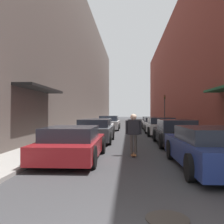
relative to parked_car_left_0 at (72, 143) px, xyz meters
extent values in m
plane|color=#38383A|center=(2.20, 16.89, -0.59)|extent=(130.24, 130.24, 0.00)
cube|color=gray|center=(-1.94, 22.81, -0.53)|extent=(1.80, 59.20, 0.12)
cube|color=gray|center=(6.35, 22.81, -0.53)|extent=(1.80, 59.20, 0.12)
cube|color=#564C47|center=(-4.84, 22.81, 6.79)|extent=(4.00, 59.20, 14.77)
cube|color=black|center=(-2.44, 3.57, 2.31)|extent=(1.00, 4.80, 0.12)
cube|color=brown|center=(9.25, 22.81, 6.26)|extent=(4.00, 59.20, 13.71)
cube|color=maroon|center=(0.00, 0.06, -0.12)|extent=(2.01, 4.54, 0.56)
cube|color=#232833|center=(0.00, -0.17, 0.38)|extent=(1.74, 2.37, 0.45)
cylinder|color=black|center=(-0.95, 1.45, -0.24)|extent=(0.18, 0.70, 0.70)
cylinder|color=black|center=(0.95, 1.45, -0.24)|extent=(0.18, 0.70, 0.70)
cylinder|color=black|center=(-0.95, -1.34, -0.24)|extent=(0.18, 0.70, 0.70)
cylinder|color=black|center=(0.95, -1.34, -0.24)|extent=(0.18, 0.70, 0.70)
cube|color=#515459|center=(0.11, 5.36, -0.06)|extent=(1.89, 4.07, 0.69)
cube|color=#232833|center=(0.11, 5.15, 0.50)|extent=(1.66, 2.12, 0.44)
cylinder|color=black|center=(-0.81, 6.61, -0.25)|extent=(0.18, 0.68, 0.68)
cylinder|color=black|center=(1.03, 6.61, -0.25)|extent=(0.18, 0.68, 0.68)
cylinder|color=black|center=(-0.81, 4.10, -0.25)|extent=(0.18, 0.68, 0.68)
cylinder|color=black|center=(1.03, 4.10, -0.25)|extent=(0.18, 0.68, 0.68)
cube|color=silver|center=(-0.08, 10.32, -0.12)|extent=(1.83, 4.03, 0.62)
cube|color=#232833|center=(-0.08, 10.13, 0.41)|extent=(1.58, 2.11, 0.44)
cylinder|color=black|center=(-0.93, 11.56, -0.29)|extent=(0.18, 0.60, 0.60)
cylinder|color=black|center=(0.77, 11.56, -0.29)|extent=(0.18, 0.60, 0.60)
cylinder|color=black|center=(-0.93, 9.09, -0.29)|extent=(0.18, 0.60, 0.60)
cylinder|color=black|center=(0.77, 9.09, -0.29)|extent=(0.18, 0.60, 0.60)
cube|color=silver|center=(0.12, 15.38, -0.08)|extent=(1.89, 4.79, 0.69)
cube|color=#232833|center=(0.12, 15.14, 0.52)|extent=(1.67, 2.49, 0.50)
cylinder|color=black|center=(-0.81, 16.86, -0.28)|extent=(0.18, 0.63, 0.63)
cylinder|color=black|center=(1.05, 16.86, -0.28)|extent=(0.18, 0.63, 0.63)
cylinder|color=black|center=(-0.81, 13.89, -0.28)|extent=(0.18, 0.63, 0.63)
cylinder|color=black|center=(1.05, 13.89, -0.28)|extent=(0.18, 0.63, 0.63)
cube|color=navy|center=(4.46, -1.09, -0.07)|extent=(2.01, 4.82, 0.67)
cube|color=#232833|center=(4.46, -1.33, 0.47)|extent=(1.73, 2.52, 0.41)
cylinder|color=black|center=(3.53, 0.39, -0.24)|extent=(0.18, 0.70, 0.70)
cylinder|color=black|center=(5.40, 0.39, -0.24)|extent=(0.18, 0.70, 0.70)
cylinder|color=black|center=(3.53, -2.57, -0.24)|extent=(0.18, 0.70, 0.70)
cube|color=black|center=(4.44, 4.38, -0.09)|extent=(1.85, 4.77, 0.61)
cube|color=#232833|center=(4.44, 4.14, 0.48)|extent=(1.62, 2.48, 0.53)
cylinder|color=black|center=(3.54, 5.86, -0.24)|extent=(0.18, 0.71, 0.71)
cylinder|color=black|center=(5.33, 5.86, -0.24)|extent=(0.18, 0.71, 0.71)
cylinder|color=black|center=(3.54, 2.90, -0.24)|extent=(0.18, 0.71, 0.71)
cylinder|color=black|center=(5.33, 2.90, -0.24)|extent=(0.18, 0.71, 0.71)
cube|color=silver|center=(4.37, 9.91, -0.06)|extent=(2.07, 4.38, 0.67)
cube|color=#232833|center=(4.37, 9.69, 0.50)|extent=(1.77, 2.30, 0.45)
cylinder|color=black|center=(3.41, 11.25, -0.24)|extent=(0.18, 0.70, 0.70)
cylinder|color=black|center=(5.32, 11.25, -0.24)|extent=(0.18, 0.70, 0.70)
cylinder|color=black|center=(3.41, 8.57, -0.24)|extent=(0.18, 0.70, 0.70)
cylinder|color=black|center=(5.32, 8.57, -0.24)|extent=(0.18, 0.70, 0.70)
cube|color=#B7B7BC|center=(4.36, 15.21, -0.14)|extent=(1.91, 4.67, 0.57)
cube|color=#232833|center=(4.36, 14.97, 0.39)|extent=(1.67, 2.43, 0.49)
cylinder|color=black|center=(3.45, 16.65, -0.29)|extent=(0.18, 0.60, 0.60)
cylinder|color=black|center=(5.28, 16.65, -0.29)|extent=(0.18, 0.60, 0.60)
cylinder|color=black|center=(3.45, 13.76, -0.29)|extent=(0.18, 0.60, 0.60)
cylinder|color=black|center=(5.28, 13.76, -0.29)|extent=(0.18, 0.60, 0.60)
cube|color=silver|center=(4.44, 20.88, -0.15)|extent=(1.77, 4.55, 0.56)
cube|color=#232833|center=(4.44, 20.66, 0.36)|extent=(1.55, 2.37, 0.45)
cylinder|color=black|center=(3.59, 22.29, -0.29)|extent=(0.18, 0.62, 0.62)
cylinder|color=black|center=(5.30, 22.29, -0.29)|extent=(0.18, 0.62, 0.62)
cylinder|color=black|center=(3.59, 19.48, -0.29)|extent=(0.18, 0.62, 0.62)
cylinder|color=black|center=(5.30, 19.48, -0.29)|extent=(0.18, 0.62, 0.62)
cube|color=brown|center=(2.21, 0.99, -0.53)|extent=(0.20, 0.78, 0.02)
cylinder|color=beige|center=(2.14, 1.24, -0.57)|extent=(0.03, 0.06, 0.06)
cylinder|color=beige|center=(2.29, 1.24, -0.57)|extent=(0.03, 0.06, 0.06)
cylinder|color=beige|center=(2.14, 0.74, -0.57)|extent=(0.03, 0.06, 0.06)
cylinder|color=beige|center=(2.29, 0.74, -0.57)|extent=(0.03, 0.06, 0.06)
cylinder|color=#47423D|center=(2.13, 0.99, -0.14)|extent=(0.11, 0.11, 0.75)
cylinder|color=#47423D|center=(2.29, 0.99, -0.14)|extent=(0.11, 0.11, 0.75)
cube|color=#232328|center=(2.21, 0.99, 0.52)|extent=(0.45, 0.20, 0.58)
sphere|color=beige|center=(2.21, 0.99, 0.93)|extent=(0.24, 0.24, 0.24)
cylinder|color=#232328|center=(1.94, 0.99, 0.52)|extent=(0.09, 0.09, 0.55)
cylinder|color=#232328|center=(2.48, 0.99, 0.52)|extent=(0.09, 0.09, 0.55)
cylinder|color=#332D28|center=(2.64, -4.79, -0.58)|extent=(0.70, 0.70, 0.02)
cylinder|color=#2D2D2D|center=(6.08, 19.77, 1.28)|extent=(0.10, 0.10, 3.51)
cube|color=#332D0F|center=(6.08, 19.77, 2.81)|extent=(0.16, 0.16, 0.45)
sphere|color=red|center=(6.08, 19.68, 2.92)|extent=(0.11, 0.11, 0.11)
camera|label=1|loc=(2.03, -8.82, 1.12)|focal=40.00mm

